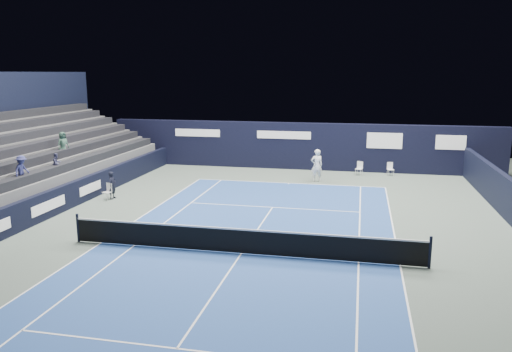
{
  "coord_description": "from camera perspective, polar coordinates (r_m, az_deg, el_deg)",
  "views": [
    {
      "loc": [
        4.01,
        -16.39,
        6.34
      ],
      "look_at": [
        -1.02,
        7.4,
        1.3
      ],
      "focal_mm": 35.0,
      "sensor_mm": 36.0,
      "label": 1
    }
  ],
  "objects": [
    {
      "name": "line_judge",
      "position": [
        26.55,
        -16.1,
        -1.01
      ],
      "size": [
        0.37,
        0.53,
        1.41
      ],
      "primitive_type": "imported",
      "rotation": [
        0.0,
        0.0,
        1.51
      ],
      "color": "black",
      "rests_on": "ground"
    },
    {
      "name": "tennis_player",
      "position": [
        29.73,
        6.95,
        1.21
      ],
      "size": [
        0.83,
        0.96,
        1.93
      ],
      "color": "white",
      "rests_on": "ground"
    },
    {
      "name": "line_judge_chair",
      "position": [
        26.46,
        -16.56,
        -1.58
      ],
      "size": [
        0.47,
        0.46,
        0.84
      ],
      "rotation": [
        0.0,
        0.0,
        -0.35
      ],
      "color": "silver",
      "rests_on": "ground"
    },
    {
      "name": "folding_chair_back_b",
      "position": [
        32.47,
        15.09,
        0.9
      ],
      "size": [
        0.45,
        0.44,
        0.83
      ],
      "rotation": [
        0.0,
        0.0,
        0.28
      ],
      "color": "white",
      "rests_on": "ground"
    },
    {
      "name": "court_surface",
      "position": [
        18.02,
        -1.7,
        -8.87
      ],
      "size": [
        10.97,
        23.77,
        0.01
      ],
      "primitive_type": "cube",
      "color": "navy",
      "rests_on": "ground"
    },
    {
      "name": "tennis_net",
      "position": [
        17.85,
        -1.71,
        -7.35
      ],
      "size": [
        12.9,
        0.1,
        1.1
      ],
      "color": "black",
      "rests_on": "ground"
    },
    {
      "name": "spectator_stand",
      "position": [
        29.4,
        -24.25,
        2.09
      ],
      "size": [
        6.0,
        18.0,
        6.4
      ],
      "color": "#505153",
      "rests_on": "ground"
    },
    {
      "name": "court_markings",
      "position": [
        18.02,
        -1.7,
        -8.86
      ],
      "size": [
        11.03,
        23.83,
        0.0
      ],
      "color": "white",
      "rests_on": "court_surface"
    },
    {
      "name": "folding_chair_back_a",
      "position": [
        32.18,
        11.76,
        1.13
      ],
      "size": [
        0.48,
        0.5,
        0.86
      ],
      "rotation": [
        0.0,
        0.0,
        -0.35
      ],
      "color": "white",
      "rests_on": "ground"
    },
    {
      "name": "side_barrier_left",
      "position": [
        26.75,
        -18.73,
        -1.31
      ],
      "size": [
        0.33,
        22.0,
        1.2
      ],
      "color": "black",
      "rests_on": "ground"
    },
    {
      "name": "back_sponsor_wall",
      "position": [
        33.48,
        4.96,
        3.44
      ],
      "size": [
        26.0,
        0.63,
        3.1
      ],
      "color": "black",
      "rests_on": "ground"
    },
    {
      "name": "ground",
      "position": [
        19.86,
        -0.34,
        -6.9
      ],
      "size": [
        48.0,
        48.0,
        0.0
      ],
      "primitive_type": "plane",
      "color": "#4A5850",
      "rests_on": "ground"
    }
  ]
}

